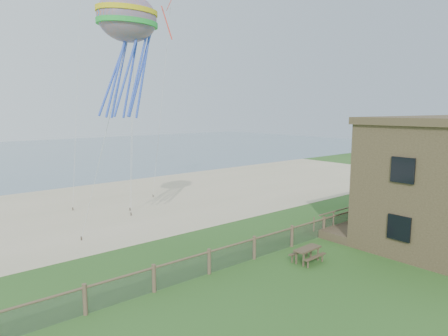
{
  "coord_description": "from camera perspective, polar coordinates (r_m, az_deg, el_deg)",
  "views": [
    {
      "loc": [
        -14.11,
        -8.41,
        7.82
      ],
      "look_at": [
        -0.4,
        8.0,
        4.67
      ],
      "focal_mm": 32.0,
      "sensor_mm": 36.0,
      "label": 1
    }
  ],
  "objects": [
    {
      "name": "ground",
      "position": [
        18.19,
        18.26,
        -17.52
      ],
      "size": [
        160.0,
        160.0,
        0.0
      ],
      "primitive_type": "plane",
      "color": "#2A541C",
      "rests_on": "ground"
    },
    {
      "name": "sand_beach",
      "position": [
        34.42,
        -14.65,
        -5.01
      ],
      "size": [
        72.0,
        20.0,
        0.02
      ],
      "primitive_type": "cube",
      "color": "#BEB189",
      "rests_on": "ground"
    },
    {
      "name": "ocean",
      "position": [
        76.14,
        -28.99,
        1.44
      ],
      "size": [
        160.0,
        68.0,
        0.02
      ],
      "primitive_type": "cube",
      "color": "slate",
      "rests_on": "ground"
    },
    {
      "name": "chainlink_fence",
      "position": [
        21.44,
        4.34,
        -11.46
      ],
      "size": [
        36.2,
        0.2,
        1.25
      ],
      "primitive_type": null,
      "color": "brown",
      "rests_on": "ground"
    },
    {
      "name": "motel_deck",
      "position": [
        31.18,
        23.2,
        -6.36
      ],
      "size": [
        15.0,
        2.0,
        0.5
      ],
      "primitive_type": "cube",
      "color": "brown",
      "rests_on": "ground"
    },
    {
      "name": "picnic_table",
      "position": [
        21.49,
        11.81,
        -12.17
      ],
      "size": [
        1.66,
        1.29,
        0.68
      ],
      "primitive_type": null,
      "rotation": [
        0.0,
        0.0,
        0.04
      ],
      "color": "brown",
      "rests_on": "ground"
    },
    {
      "name": "octopus_kite",
      "position": [
        22.87,
        -13.48,
        15.69
      ],
      "size": [
        4.02,
        3.38,
        7.07
      ],
      "primitive_type": null,
      "rotation": [
        0.0,
        0.0,
        0.32
      ],
      "color": "orange"
    },
    {
      "name": "kite_red",
      "position": [
        32.79,
        -7.64,
        20.96
      ],
      "size": [
        2.21,
        1.87,
        2.99
      ],
      "primitive_type": null,
      "rotation": [
        0.44,
        0.0,
        1.14
      ],
      "color": "red"
    }
  ]
}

